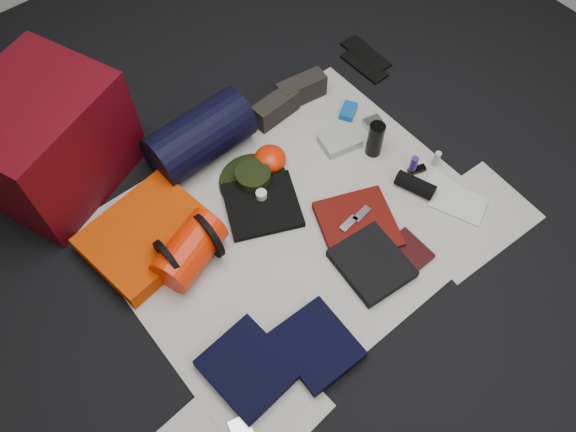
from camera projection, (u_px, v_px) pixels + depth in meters
floor at (294, 225)px, 2.60m from camera, size 4.50×4.50×0.02m
newspaper_mat at (294, 224)px, 2.59m from camera, size 1.60×1.30×0.01m
newspaper_sheet_front_left at (246, 420)px, 2.14m from camera, size 0.61×0.44×0.00m
newspaper_sheet_front_right at (471, 219)px, 2.60m from camera, size 0.60×0.43×0.00m
red_cabinet at (46, 140)px, 2.51m from camera, size 0.79×0.73×0.53m
sleeping_pad at (148, 235)px, 2.50m from camera, size 0.57×0.49×0.09m
stuff_sack at (190, 250)px, 2.41m from camera, size 0.37×0.29×0.19m
sack_strap_left at (170, 262)px, 2.36m from camera, size 0.02×0.22×0.22m
sack_strap_right at (208, 236)px, 2.43m from camera, size 0.03×0.22×0.22m
navy_duffel at (200, 137)px, 2.68m from camera, size 0.52×0.28×0.26m
boonie_brim at (254, 182)px, 2.70m from camera, size 0.36×0.36×0.01m
boonie_crown at (253, 177)px, 2.67m from camera, size 0.17×0.17×0.08m
hiking_boot_left at (276, 108)px, 2.87m from camera, size 0.26×0.11×0.13m
hiking_boot_right at (302, 89)px, 2.94m from camera, size 0.27×0.13×0.13m
flip_flop_left at (364, 66)px, 3.11m from camera, size 0.11×0.28×0.02m
flip_flop_right at (366, 54)px, 3.16m from camera, size 0.12×0.31×0.02m
trousers_navy_a at (248, 368)px, 2.21m from camera, size 0.32×0.35×0.05m
trousers_navy_b at (317, 345)px, 2.26m from camera, size 0.28×0.32×0.05m
trousers_charcoal at (372, 264)px, 2.45m from camera, size 0.30×0.34×0.05m
black_tshirt at (262, 205)px, 2.62m from camera, size 0.43×0.42×0.03m
red_shirt at (358, 225)px, 2.56m from camera, size 0.43×0.43×0.04m
orange_stuff_sack at (270, 159)px, 2.72m from camera, size 0.20×0.20×0.10m
first_aid_pouch at (340, 141)px, 2.81m from camera, size 0.21×0.17×0.05m
water_bottle at (375, 139)px, 2.72m from camera, size 0.10×0.10×0.20m
speaker at (415, 185)px, 2.65m from camera, size 0.13×0.20×0.07m
compact_camera at (372, 122)px, 2.88m from camera, size 0.10×0.07×0.04m
cyan_case at (348, 111)px, 2.92m from camera, size 0.13×0.12×0.04m
toiletry_purple at (413, 165)px, 2.69m from camera, size 0.05×0.05×0.11m
toiletry_clear at (437, 159)px, 2.72m from camera, size 0.04×0.04×0.09m
paperback_book at (410, 250)px, 2.50m from camera, size 0.12×0.19×0.03m
map_booklet at (458, 202)px, 2.64m from camera, size 0.25×0.29×0.01m
map_printout at (443, 189)px, 2.68m from camera, size 0.17×0.20×0.01m
sunglasses at (417, 170)px, 2.73m from camera, size 0.09×0.06×0.02m
key_cluster at (241, 428)px, 2.11m from camera, size 0.09×0.09×0.01m
tape_roll at (261, 195)px, 2.61m from camera, size 0.05×0.05×0.04m
energy_bar_a at (349, 224)px, 2.53m from camera, size 0.10×0.05×0.01m
energy_bar_b at (362, 214)px, 2.55m from camera, size 0.10×0.05×0.01m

